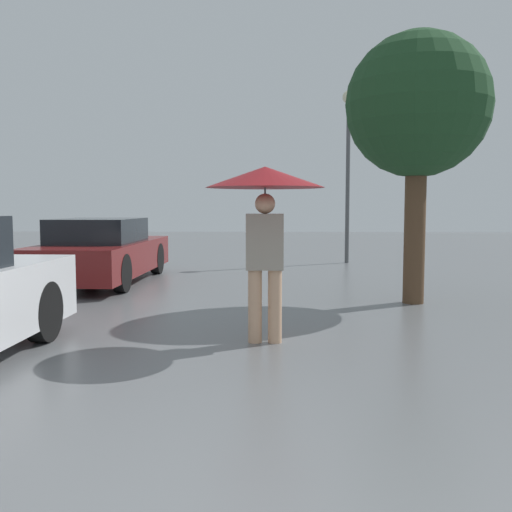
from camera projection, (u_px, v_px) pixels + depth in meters
The scene contains 4 objects.
pedestrian at pixel (265, 196), 5.89m from camera, with size 1.24×1.24×1.84m.
parked_car_farthest at pixel (102, 252), 10.77m from camera, with size 1.65×4.34×1.21m.
tree at pixel (418, 108), 8.23m from camera, with size 2.09×2.09×3.94m.
street_lamp at pixel (348, 145), 14.26m from camera, with size 0.33×0.33×4.31m.
Camera 1 is at (0.15, -1.99, 1.43)m, focal length 40.00 mm.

